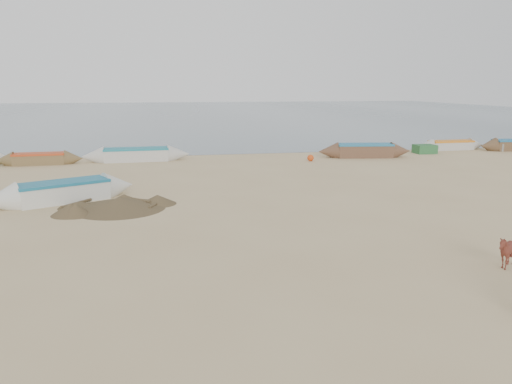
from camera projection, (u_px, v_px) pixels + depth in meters
ground at (281, 250)px, 15.38m from camera, size 140.00×140.00×0.00m
sea at (177, 112)px, 94.10m from camera, size 160.00×160.00×0.00m
calf_front at (507, 251)px, 13.79m from camera, size 0.97×0.89×0.96m
near_canoe at (63, 191)px, 21.75m from camera, size 6.38×4.05×0.90m
debris_pile at (119, 203)px, 20.54m from camera, size 4.25×4.25×0.45m
waterline_canoes at (205, 153)px, 34.46m from camera, size 53.77×4.68×0.97m
beach_clutter at (280, 153)px, 35.29m from camera, size 47.20×4.82×0.64m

